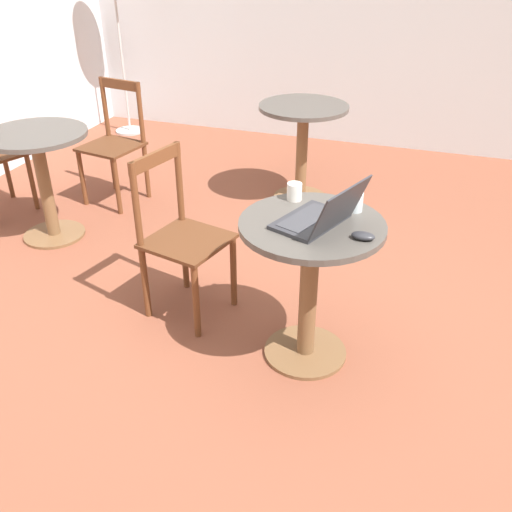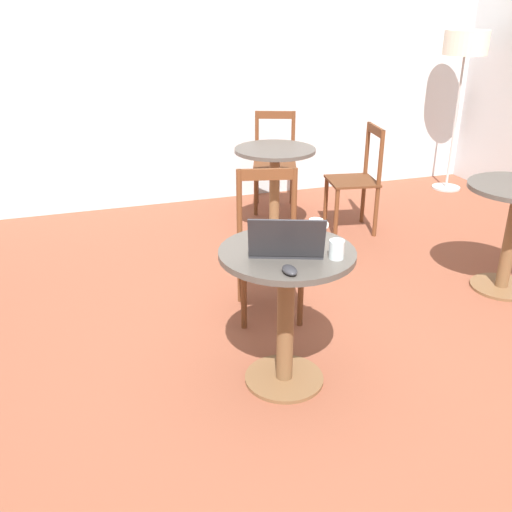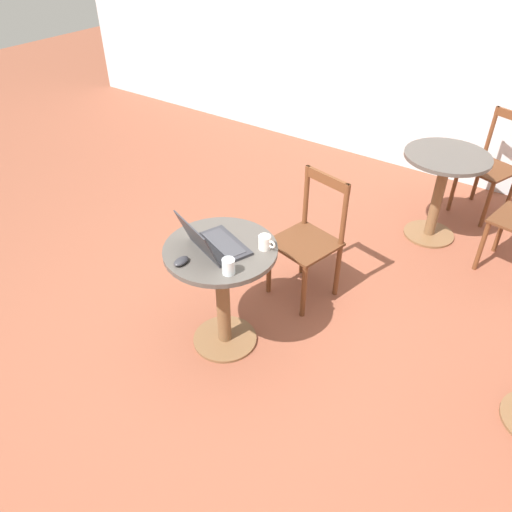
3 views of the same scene
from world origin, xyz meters
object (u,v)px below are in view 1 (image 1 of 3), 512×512
object	(u,v)px
cafe_table_far	(41,164)
mouse	(363,236)
cafe_table_near	(310,264)
cafe_table_mid	(303,134)
chair_far_right	(115,144)
drinking_glass	(355,202)
chair_near_back	(181,238)
laptop	(320,216)
mug	(295,191)

from	to	relation	value
cafe_table_far	mouse	xyz separation A→B (m)	(-0.74, -2.22, 0.23)
cafe_table_near	cafe_table_mid	xyz separation A→B (m)	(1.82, 0.52, 0.00)
cafe_table_far	chair_far_right	world-z (taller)	chair_far_right
chair_far_right	drinking_glass	world-z (taller)	chair_far_right
chair_near_back	mouse	size ratio (longest dim) A/B	9.01
cafe_table_near	cafe_table_far	distance (m)	2.09
mouse	laptop	bearing A→B (deg)	73.41
laptop	chair_near_back	bearing A→B (deg)	76.15
cafe_table_mid	mug	world-z (taller)	mug
cafe_table_far	drinking_glass	world-z (taller)	drinking_glass
chair_near_back	chair_far_right	distance (m)	1.63
mouse	chair_near_back	bearing A→B (deg)	75.57
cafe_table_near	mouse	xyz separation A→B (m)	(-0.08, -0.24, 0.23)
cafe_table_mid	laptop	xyz separation A→B (m)	(-1.84, -0.55, 0.26)
cafe_table_mid	chair_far_right	xyz separation A→B (m)	(-0.46, 1.34, -0.08)
chair_far_right	laptop	xyz separation A→B (m)	(-1.38, -1.89, 0.34)
laptop	drinking_glass	size ratio (longest dim) A/B	4.81
cafe_table_mid	mug	bearing A→B (deg)	-166.83
cafe_table_near	drinking_glass	distance (m)	0.35
chair_near_back	drinking_glass	world-z (taller)	chair_near_back
drinking_glass	mouse	bearing A→B (deg)	-162.41
mug	cafe_table_near	bearing A→B (deg)	-146.28
chair_far_right	mug	size ratio (longest dim) A/B	8.37
cafe_table_near	laptop	world-z (taller)	laptop
cafe_table_far	laptop	distance (m)	2.14
cafe_table_mid	chair_near_back	world-z (taller)	chair_near_back
cafe_table_mid	chair_near_back	distance (m)	1.66
chair_near_back	laptop	world-z (taller)	laptop
cafe_table_far	laptop	world-z (taller)	laptop
mouse	drinking_glass	distance (m)	0.28
laptop	cafe_table_far	bearing A→B (deg)	71.39
cafe_table_mid	cafe_table_far	xyz separation A→B (m)	(-1.16, 1.46, 0.00)
mouse	drinking_glass	bearing A→B (deg)	17.59
chair_far_right	drinking_glass	bearing A→B (deg)	-120.31
cafe_table_mid	mouse	size ratio (longest dim) A/B	7.45
cafe_table_near	chair_far_right	xyz separation A→B (m)	(1.36, 1.86, -0.08)
chair_far_right	cafe_table_mid	bearing A→B (deg)	-71.10
cafe_table_near	chair_near_back	distance (m)	0.77
cafe_table_far	mouse	world-z (taller)	mouse
cafe_table_far	drinking_glass	size ratio (longest dim) A/B	8.38
cafe_table_near	cafe_table_far	xyz separation A→B (m)	(0.66, 1.98, 0.00)
cafe_table_mid	chair_far_right	distance (m)	1.42
laptop	mouse	size ratio (longest dim) A/B	4.28
chair_near_back	mouse	bearing A→B (deg)	-104.43
laptop	mug	xyz separation A→B (m)	(0.23, 0.18, -0.00)
cafe_table_mid	mug	distance (m)	1.67
chair_far_right	mouse	distance (m)	2.56
cafe_table_mid	chair_far_right	bearing A→B (deg)	108.90
cafe_table_near	mug	xyz separation A→B (m)	(0.21, 0.14, 0.26)
chair_far_right	cafe_table_far	bearing A→B (deg)	170.09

